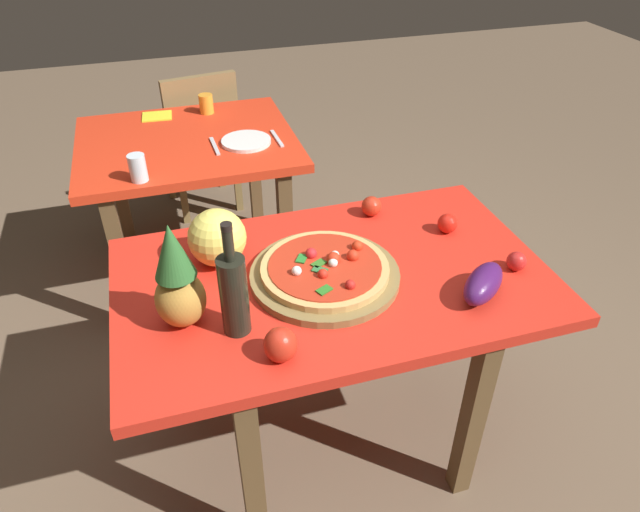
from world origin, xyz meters
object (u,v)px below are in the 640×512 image
at_px(dinner_plate, 246,141).
at_px(fork_utensil, 215,146).
at_px(tomato_at_corner, 371,206).
at_px(tomato_near_board, 447,223).
at_px(knife_utensil, 277,138).
at_px(napkin_folded, 157,116).
at_px(melon, 217,238).
at_px(display_table, 333,298).
at_px(wine_bottle, 234,293).
at_px(eggplant, 483,283).
at_px(bell_pepper, 280,345).
at_px(background_table, 189,161).
at_px(pineapple_left, 177,281).
at_px(drinking_glass_juice, 206,104).
at_px(tomato_by_bottle, 516,261).
at_px(drinking_glass_water, 138,168).
at_px(dining_chair, 200,135).
at_px(pizza, 326,268).
at_px(pizza_board, 325,275).

height_order(dinner_plate, fork_utensil, dinner_plate).
bearing_deg(tomato_at_corner, tomato_near_board, -40.71).
distance_m(knife_utensil, napkin_folded, 0.66).
bearing_deg(melon, display_table, -28.22).
distance_m(wine_bottle, eggplant, 0.72).
xyz_separation_m(display_table, bell_pepper, (-0.24, -0.29, 0.14)).
distance_m(background_table, wine_bottle, 1.33).
distance_m(pineapple_left, tomato_at_corner, 0.80).
relative_size(drinking_glass_juice, dinner_plate, 0.42).
bearing_deg(fork_utensil, tomato_by_bottle, -58.55).
distance_m(bell_pepper, dinner_plate, 1.33).
relative_size(drinking_glass_juice, drinking_glass_water, 0.85).
distance_m(drinking_glass_juice, knife_utensil, 0.48).
height_order(dining_chair, pineapple_left, pineapple_left).
height_order(eggplant, dinner_plate, eggplant).
height_order(drinking_glass_juice, fork_utensil, drinking_glass_juice).
distance_m(display_table, pizza, 0.13).
xyz_separation_m(wine_bottle, knife_utensil, (0.39, 1.18, -0.12)).
bearing_deg(dinner_plate, display_table, -85.98).
bearing_deg(napkin_folded, display_table, -73.51).
distance_m(eggplant, fork_utensil, 1.39).
xyz_separation_m(background_table, fork_utensil, (0.11, -0.12, 0.11)).
xyz_separation_m(pineapple_left, drinking_glass_juice, (0.27, 1.52, -0.10)).
bearing_deg(melon, tomato_at_corner, 12.51).
relative_size(knife_utensil, napkin_folded, 1.29).
height_order(background_table, pineapple_left, pineapple_left).
xyz_separation_m(display_table, background_table, (-0.32, 1.15, -0.02)).
height_order(melon, eggplant, melon).
xyz_separation_m(melon, dinner_plate, (0.25, 0.86, -0.08)).
bearing_deg(drinking_glass_juice, display_table, -82.46).
bearing_deg(drinking_glass_water, pizza_board, -57.95).
bearing_deg(melon, drinking_glass_water, 108.97).
distance_m(display_table, pineapple_left, 0.52).
bearing_deg(tomato_by_bottle, dining_chair, 111.68).
relative_size(bell_pepper, drinking_glass_water, 0.89).
xyz_separation_m(melon, tomato_near_board, (0.77, -0.05, -0.06)).
height_order(pizza, drinking_glass_juice, drinking_glass_juice).
relative_size(bell_pepper, tomato_near_board, 1.44).
relative_size(tomato_near_board, drinking_glass_juice, 0.73).
height_order(background_table, pizza_board, pizza_board).
distance_m(pizza, drinking_glass_water, 0.96).
bearing_deg(wine_bottle, dinner_plate, 77.95).
distance_m(wine_bottle, tomato_near_board, 0.82).
height_order(pizza, fork_utensil, pizza).
distance_m(display_table, bell_pepper, 0.40).
distance_m(melon, drinking_glass_juice, 1.27).
height_order(melon, bell_pepper, melon).
distance_m(pineapple_left, bell_pepper, 0.32).
relative_size(dinner_plate, knife_utensil, 1.22).
bearing_deg(pizza_board, melon, 148.15).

